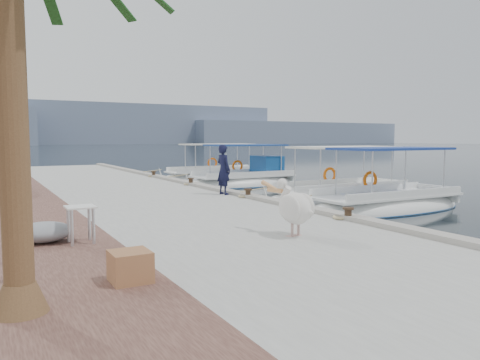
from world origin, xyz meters
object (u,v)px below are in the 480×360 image
fishing_caique_e (215,178)px  fisherman (224,170)px  fishing_caique_c (340,199)px  pelican (294,207)px  fishing_caique_d (245,182)px  fishing_caique_b (386,208)px

fishing_caique_e → fisherman: size_ratio=4.00×
fishing_caique_c → pelican: size_ratio=4.82×
fishing_caique_d → fishing_caique_c: bearing=-88.2°
fishing_caique_b → fishing_caique_c: same height
fishing_caique_b → fishing_caique_e: (0.19, 14.07, 0.00)m
fishing_caique_c → fishing_caique_b: bearing=-95.3°
fishing_caique_b → pelican: (-6.66, -3.78, 0.99)m
fishing_caique_e → pelican: bearing=-111.0°
fishing_caique_d → fisherman: 8.19m
fishing_caique_e → fisherman: 11.75m
fishing_caique_e → fisherman: fisherman is taller
fishing_caique_d → pelican: size_ratio=4.38×
fishing_caique_e → pelican: (-6.85, -17.85, 0.99)m
fishing_caique_c → fishing_caique_d: bearing=91.8°
fishing_caique_e → fishing_caique_c: bearing=-89.7°
fishing_caique_d → pelican: bearing=-115.8°
fishing_caique_c → fishing_caique_d: size_ratio=1.10×
pelican → fisherman: (2.02, 7.22, 0.30)m
fishing_caique_c → pelican: 9.52m
fishing_caique_e → pelican: fishing_caique_e is taller
fisherman → pelican: bearing=155.3°
fishing_caique_b → fishing_caique_e: 14.07m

